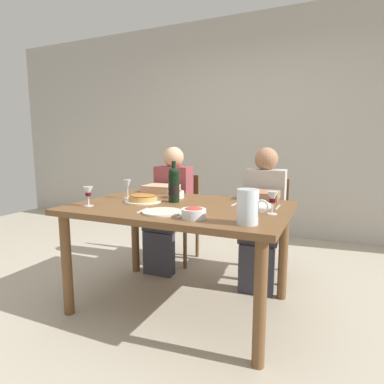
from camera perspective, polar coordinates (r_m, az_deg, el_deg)
ground_plane at (r=2.52m, az=-2.08°, el=-19.53°), size 8.00×8.00×0.00m
back_wall at (r=4.32m, az=10.96°, el=11.27°), size 8.00×0.10×2.80m
dining_table at (r=2.29m, az=-2.17°, el=-4.62°), size 1.50×1.00×0.76m
wine_bottle at (r=2.37m, az=-3.26°, el=1.31°), size 0.08×0.08×0.31m
water_pitcher at (r=1.75m, az=9.92°, el=-2.97°), size 0.17×0.12×0.19m
baked_tart at (r=2.41m, az=-8.68°, el=-1.10°), size 0.27×0.27×0.06m
salad_bowl at (r=1.86m, az=0.30°, el=-3.68°), size 0.14×0.14×0.07m
olive_bowl at (r=2.56m, az=-2.92°, el=-0.27°), size 0.13×0.13×0.07m
wine_glass_left_diner at (r=2.33m, az=-18.04°, el=-0.08°), size 0.07×0.07×0.14m
wine_glass_right_diner at (r=2.02m, az=14.15°, el=-1.11°), size 0.07×0.07×0.14m
wine_glass_centre at (r=2.58m, az=-11.45°, el=1.23°), size 0.06×0.06×0.15m
dinner_plate_left_setting at (r=2.28m, az=11.33°, el=-2.30°), size 0.24×0.24×0.01m
dinner_plate_right_setting at (r=2.02m, az=-5.29°, el=-3.56°), size 0.26×0.26×0.01m
fork_left_setting at (r=2.31m, az=7.70°, el=-2.13°), size 0.03×0.16×0.00m
knife_left_setting at (r=2.25m, az=15.06°, el=-2.65°), size 0.01×0.18×0.00m
knife_right_setting at (r=1.95m, az=-1.43°, el=-4.05°), size 0.02×0.18×0.00m
spoon_right_setting at (r=2.10m, az=-8.88°, el=-3.27°), size 0.03×0.16×0.00m
chair_left at (r=3.31m, az=-2.34°, el=-3.47°), size 0.42×0.42×0.87m
diner_left at (r=3.08m, az=-4.14°, el=-2.15°), size 0.35×0.51×1.16m
chair_right at (r=3.02m, az=13.12°, el=-4.87°), size 0.42×0.42×0.87m
diner_right at (r=2.77m, az=12.48°, el=-3.55°), size 0.35×0.51×1.16m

